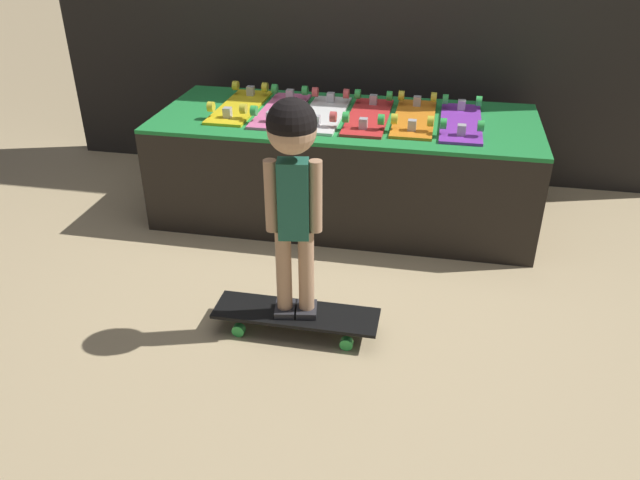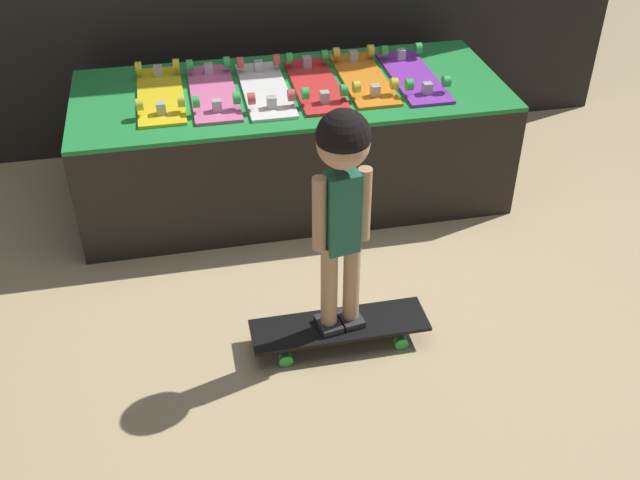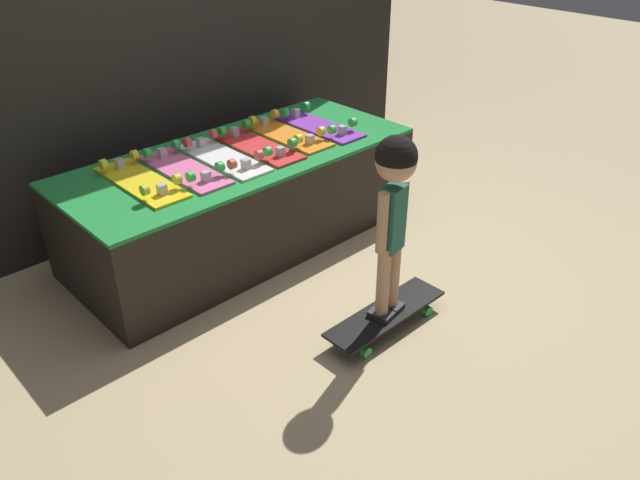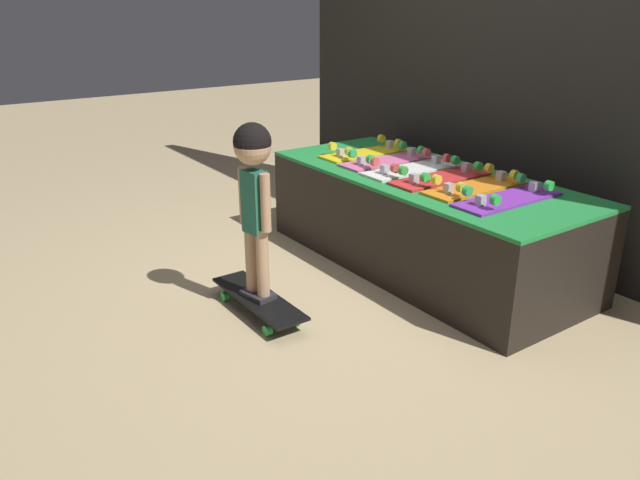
# 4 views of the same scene
# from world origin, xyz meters

# --- Properties ---
(ground_plane) EXTENTS (16.00, 16.00, 0.00)m
(ground_plane) POSITION_xyz_m (0.00, 0.00, 0.00)
(ground_plane) COLOR tan
(display_rack) EXTENTS (1.99, 0.84, 0.56)m
(display_rack) POSITION_xyz_m (0.00, 0.51, 0.28)
(display_rack) COLOR black
(display_rack) RESTS_ON ground_plane
(skateboard_yellow_on_rack) EXTENTS (0.20, 0.62, 0.09)m
(skateboard_yellow_on_rack) POSITION_xyz_m (-0.59, 0.54, 0.58)
(skateboard_yellow_on_rack) COLOR yellow
(skateboard_yellow_on_rack) RESTS_ON display_rack
(skateboard_pink_on_rack) EXTENTS (0.20, 0.62, 0.09)m
(skateboard_pink_on_rack) POSITION_xyz_m (-0.35, 0.52, 0.58)
(skateboard_pink_on_rack) COLOR pink
(skateboard_pink_on_rack) RESTS_ON display_rack
(skateboard_white_on_rack) EXTENTS (0.20, 0.62, 0.09)m
(skateboard_white_on_rack) POSITION_xyz_m (-0.12, 0.50, 0.58)
(skateboard_white_on_rack) COLOR white
(skateboard_white_on_rack) RESTS_ON display_rack
(skateboard_red_on_rack) EXTENTS (0.20, 0.62, 0.09)m
(skateboard_red_on_rack) POSITION_xyz_m (0.12, 0.50, 0.58)
(skateboard_red_on_rack) COLOR red
(skateboard_red_on_rack) RESTS_ON display_rack
(skateboard_orange_on_rack) EXTENTS (0.20, 0.62, 0.09)m
(skateboard_orange_on_rack) POSITION_xyz_m (0.35, 0.53, 0.58)
(skateboard_orange_on_rack) COLOR orange
(skateboard_orange_on_rack) RESTS_ON display_rack
(skateboard_purple_on_rack) EXTENTS (0.20, 0.62, 0.09)m
(skateboard_purple_on_rack) POSITION_xyz_m (0.59, 0.50, 0.58)
(skateboard_purple_on_rack) COLOR purple
(skateboard_purple_on_rack) RESTS_ON display_rack
(skateboard_on_floor) EXTENTS (0.68, 0.19, 0.09)m
(skateboard_on_floor) POSITION_xyz_m (-0.02, -0.61, 0.07)
(skateboard_on_floor) COLOR black
(skateboard_on_floor) RESTS_ON ground_plane
(child) EXTENTS (0.21, 0.18, 0.89)m
(child) POSITION_xyz_m (-0.02, -0.61, 0.71)
(child) COLOR #2D2D33
(child) RESTS_ON skateboard_on_floor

